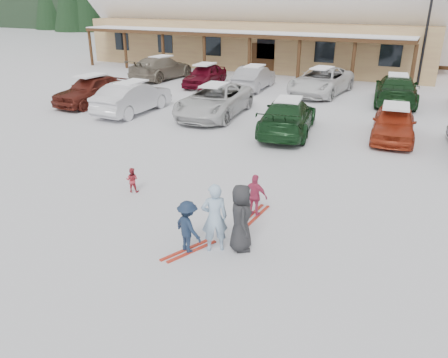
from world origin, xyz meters
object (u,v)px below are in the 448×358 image
at_px(child_magenta, 255,196).
at_px(parked_car_10, 321,81).
at_px(bystander_dark, 241,218).
at_px(parked_car_11, 396,90).
at_px(lamp_post, 427,29).
at_px(parked_car_3, 288,116).
at_px(parked_car_4, 394,123).
at_px(parked_car_8, 205,75).
at_px(toddler_red, 132,180).
at_px(day_lodge, 263,15).
at_px(parked_car_2, 214,100).
at_px(parked_car_0, 92,90).
at_px(parked_car_1, 133,97).
at_px(parked_car_9, 254,78).
at_px(child_navy, 188,227).
at_px(parked_car_7, 161,68).
at_px(adult_skier, 214,218).

height_order(child_magenta, parked_car_10, parked_car_10).
distance_m(bystander_dark, parked_car_11, 17.33).
distance_m(lamp_post, parked_car_3, 14.95).
height_order(lamp_post, parked_car_4, lamp_post).
bearing_deg(parked_car_8, toddler_red, -72.55).
bearing_deg(day_lodge, parked_car_2, -76.16).
bearing_deg(parked_car_0, parked_car_1, -6.16).
bearing_deg(parked_car_3, parked_car_0, -12.14).
distance_m(parked_car_1, parked_car_9, 8.82).
height_order(lamp_post, child_navy, lamp_post).
relative_size(lamp_post, parked_car_4, 1.54).
bearing_deg(parked_car_7, adult_skier, 131.34).
distance_m(lamp_post, parked_car_2, 15.59).
distance_m(lamp_post, child_navy, 24.48).
bearing_deg(parked_car_0, toddler_red, -39.12).
bearing_deg(parked_car_9, day_lodge, -74.57).
distance_m(child_navy, parked_car_10, 18.67).
xyz_separation_m(day_lodge, parked_car_7, (-3.59, -10.25, -3.16)).
bearing_deg(lamp_post, bystander_dark, -96.05).
relative_size(child_navy, child_magenta, 1.07).
relative_size(parked_car_8, parked_car_11, 0.77).
xyz_separation_m(day_lodge, adult_skier, (9.91, -28.74, -3.11)).
relative_size(adult_skier, parked_car_9, 0.38).
distance_m(lamp_post, parked_car_4, 13.26).
height_order(parked_car_3, parked_car_8, parked_car_3).
bearing_deg(bystander_dark, parked_car_11, -37.18).
relative_size(child_navy, parked_car_10, 0.23).
xyz_separation_m(parked_car_3, parked_car_8, (-8.10, 7.76, -0.02)).
relative_size(toddler_red, bystander_dark, 0.47).
bearing_deg(child_navy, bystander_dark, -125.24).
height_order(child_navy, parked_car_10, parked_car_10).
height_order(parked_car_1, parked_car_10, parked_car_10).
xyz_separation_m(day_lodge, bystander_dark, (10.44, -28.45, -3.13)).
xyz_separation_m(lamp_post, parked_car_9, (-9.27, -5.77, -2.83)).
relative_size(child_magenta, parked_car_2, 0.22).
xyz_separation_m(bystander_dark, parked_car_7, (-14.03, 18.19, -0.03)).
bearing_deg(bystander_dark, parked_car_7, 5.99).
height_order(lamp_post, parked_car_9, lamp_post).
height_order(parked_car_4, parked_car_7, parked_car_7).
xyz_separation_m(adult_skier, parked_car_9, (-6.25, 17.95, -0.11)).
distance_m(parked_car_0, parked_car_2, 7.10).
bearing_deg(parked_car_7, parked_car_2, 141.90).
distance_m(parked_car_0, parked_car_11, 16.47).
relative_size(lamp_post, parked_car_9, 1.43).
bearing_deg(lamp_post, parked_car_0, -139.41).
height_order(child_navy, parked_car_9, parked_car_9).
bearing_deg(parked_car_10, parked_car_3, -79.32).
distance_m(bystander_dark, parked_car_8, 19.90).
height_order(toddler_red, parked_car_10, parked_car_10).
bearing_deg(day_lodge, child_navy, -72.08).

